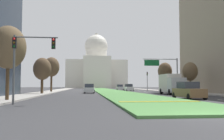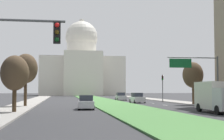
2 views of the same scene
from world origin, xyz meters
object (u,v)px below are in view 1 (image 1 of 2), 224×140
(traffic_light_far_right, at_px, (147,79))
(sedan_midblock, at_px, (89,89))
(street_tree_left_near, at_px, (8,48))
(sedan_far_horizon, at_px, (120,87))
(street_tree_left_mid, at_px, (42,69))
(sedan_lead_stopped, at_px, (188,91))
(sedan_distant, at_px, (129,88))
(traffic_light_near_left, at_px, (26,54))
(street_tree_right_mid, at_px, (190,72))
(overhead_guide_sign, at_px, (164,68))
(street_tree_right_far, at_px, (165,71))
(box_truck_delivery, at_px, (171,84))
(capitol_building, at_px, (96,69))
(street_tree_left_far, at_px, (52,67))

(traffic_light_far_right, bearing_deg, sedan_midblock, -127.24)
(street_tree_left_near, xyz_separation_m, sedan_midblock, (7.53, 23.61, -3.97))
(traffic_light_far_right, xyz_separation_m, sedan_far_horizon, (-6.19, 10.62, -2.51))
(street_tree_left_mid, bearing_deg, sedan_lead_stopped, -41.46)
(street_tree_left_mid, bearing_deg, sedan_distant, 52.56)
(traffic_light_near_left, xyz_separation_m, sedan_far_horizon, (15.03, 59.12, -2.99))
(traffic_light_far_right, height_order, street_tree_right_mid, street_tree_right_mid)
(street_tree_left_near, bearing_deg, overhead_guide_sign, 46.32)
(traffic_light_near_left, relative_size, street_tree_right_mid, 0.96)
(traffic_light_near_left, relative_size, sedan_lead_stopped, 1.10)
(street_tree_right_far, distance_m, box_truck_delivery, 18.04)
(street_tree_right_far, bearing_deg, box_truck_delivery, -104.66)
(street_tree_right_mid, bearing_deg, traffic_light_near_left, -134.97)
(box_truck_delivery, bearing_deg, street_tree_left_mid, 172.79)
(street_tree_right_far, bearing_deg, traffic_light_far_right, 95.25)
(traffic_light_far_right, height_order, sedan_midblock, traffic_light_far_right)
(sedan_distant, bearing_deg, capitol_building, 93.86)
(traffic_light_far_right, distance_m, sedan_far_horizon, 12.54)
(street_tree_right_far, bearing_deg, street_tree_left_far, -174.43)
(street_tree_left_near, xyz_separation_m, street_tree_left_far, (-0.26, 30.14, 0.44))
(overhead_guide_sign, height_order, street_tree_right_mid, overhead_guide_sign)
(street_tree_left_near, height_order, box_truck_delivery, street_tree_left_near)
(overhead_guide_sign, distance_m, street_tree_right_mid, 5.11)
(sedan_lead_stopped, distance_m, box_truck_delivery, 13.30)
(traffic_light_far_right, height_order, overhead_guide_sign, overhead_guide_sign)
(street_tree_left_far, bearing_deg, sedan_lead_stopped, -57.32)
(sedan_lead_stopped, relative_size, sedan_distant, 1.11)
(street_tree_right_mid, distance_m, street_tree_right_far, 13.99)
(street_tree_left_mid, bearing_deg, sedan_far_horizon, 64.98)
(street_tree_left_far, bearing_deg, sedan_distant, 31.73)
(traffic_light_near_left, bearing_deg, sedan_midblock, 79.36)
(street_tree_right_far, distance_m, sedan_midblock, 19.77)
(street_tree_left_near, relative_size, street_tree_left_far, 0.92)
(street_tree_left_near, xyz_separation_m, street_tree_right_far, (24.74, 32.58, -0.15))
(capitol_building, height_order, street_tree_left_mid, capitol_building)
(capitol_building, height_order, box_truck_delivery, capitol_building)
(capitol_building, bearing_deg, street_tree_right_far, -82.08)
(sedan_far_horizon, bearing_deg, overhead_guide_sign, -83.27)
(street_tree_left_far, bearing_deg, capitol_building, 81.86)
(street_tree_left_mid, xyz_separation_m, sedan_midblock, (7.59, 5.68, -3.21))
(traffic_light_far_right, xyz_separation_m, sedan_midblock, (-16.09, -21.16, -2.51))
(overhead_guide_sign, bearing_deg, street_tree_left_far, 160.12)
(traffic_light_far_right, xyz_separation_m, street_tree_left_far, (-23.88, -14.63, 1.90))
(street_tree_left_mid, bearing_deg, box_truck_delivery, -7.21)
(street_tree_left_near, xyz_separation_m, street_tree_right_mid, (24.72, 18.62, -0.98))
(sedan_distant, distance_m, box_truck_delivery, 26.13)
(street_tree_left_mid, bearing_deg, street_tree_right_mid, 1.60)
(street_tree_left_far, relative_size, sedan_lead_stopped, 1.54)
(capitol_building, xyz_separation_m, street_tree_left_near, (-12.59, -119.94, -6.24))
(traffic_light_near_left, height_order, sedan_far_horizon, traffic_light_near_left)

